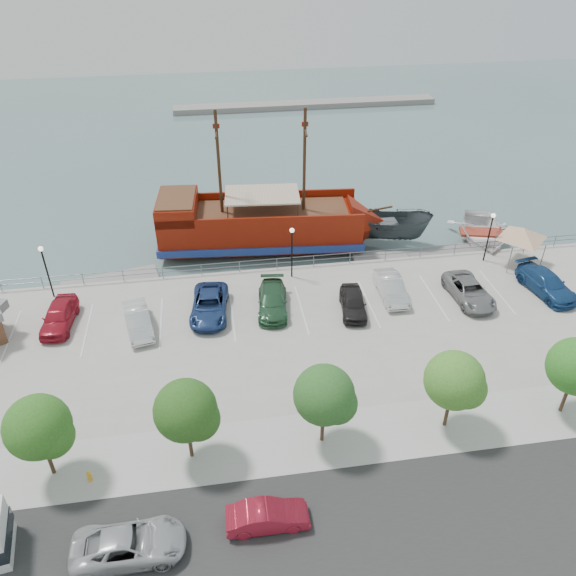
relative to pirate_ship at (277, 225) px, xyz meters
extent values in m
plane|color=#4C6563|center=(0.22, -13.19, -2.14)|extent=(160.00, 160.00, 0.00)
cube|color=#2A2A2A|center=(0.22, -29.19, -1.13)|extent=(100.00, 8.00, 0.04)
cube|color=#A8A7A4|center=(0.22, -23.19, -1.13)|extent=(100.00, 4.00, 0.05)
cylinder|color=slate|center=(0.22, -5.39, -0.19)|extent=(50.00, 0.06, 0.06)
cylinder|color=slate|center=(0.22, -5.39, -0.59)|extent=(50.00, 0.06, 0.06)
cube|color=gray|center=(10.22, 41.81, -1.74)|extent=(40.00, 3.00, 0.80)
cube|color=maroon|center=(-1.46, 0.12, -0.10)|extent=(17.58, 6.79, 2.79)
cube|color=navy|center=(-1.46, 0.12, -1.01)|extent=(17.93, 7.14, 0.64)
cone|color=maroon|center=(7.96, -0.67, -0.10)|extent=(3.86, 5.43, 5.16)
cube|color=maroon|center=(-8.42, 0.71, 2.05)|extent=(3.66, 5.62, 1.50)
cube|color=brown|center=(-8.42, 0.71, 2.86)|extent=(3.41, 5.18, 0.13)
cube|color=brown|center=(-0.92, 0.08, 1.35)|extent=(14.32, 5.88, 0.16)
cube|color=maroon|center=(-1.24, 2.69, 1.67)|extent=(17.15, 1.65, 0.75)
cube|color=maroon|center=(-1.67, -2.45, 1.67)|extent=(17.15, 1.65, 0.75)
cylinder|color=#382111|center=(2.29, -0.19, 5.70)|extent=(0.28, 0.28, 8.81)
cylinder|color=#382111|center=(-4.67, 0.39, 5.70)|extent=(0.28, 0.28, 8.81)
cylinder|color=#382111|center=(2.29, -0.19, 8.39)|extent=(0.42, 3.23, 0.15)
cylinder|color=#382111|center=(-4.67, 0.39, 8.39)|extent=(0.42, 3.23, 0.15)
cube|color=beige|center=(-1.24, 0.10, 2.91)|extent=(6.55, 4.59, 0.13)
cylinder|color=#382111|center=(8.71, -0.73, 1.19)|extent=(2.68, 0.40, 0.64)
imported|color=#394246|center=(9.59, -1.00, -0.63)|extent=(8.37, 5.37, 3.03)
imported|color=white|center=(18.22, -2.30, -1.32)|extent=(7.51, 9.12, 1.64)
cube|color=gray|center=(-14.10, -3.99, -1.93)|extent=(7.75, 3.69, 0.43)
cube|color=gray|center=(9.33, -3.99, -1.95)|extent=(6.72, 2.63, 0.37)
cube|color=slate|center=(14.77, -3.99, -1.92)|extent=(8.08, 3.39, 0.45)
cylinder|color=slate|center=(17.30, -6.01, 0.01)|extent=(0.08, 0.08, 2.31)
cylinder|color=slate|center=(20.03, -6.10, 0.01)|extent=(0.08, 0.08, 2.31)
cylinder|color=slate|center=(17.22, -8.73, 0.01)|extent=(0.08, 0.08, 2.31)
cylinder|color=slate|center=(19.94, -8.82, 0.01)|extent=(0.08, 0.08, 2.31)
pyramid|color=beige|center=(18.62, -7.41, 2.06)|extent=(4.55, 4.55, 0.94)
imported|color=#AEB0B2|center=(-10.53, -28.25, -0.45)|extent=(5.02, 2.37, 1.39)
imported|color=maroon|center=(-4.31, -27.77, -0.50)|extent=(3.89, 1.40, 1.28)
cylinder|color=gold|center=(-12.85, -23.99, -0.86)|extent=(0.22, 0.22, 0.56)
sphere|color=gold|center=(-12.85, -23.99, -0.57)|extent=(0.24, 0.24, 0.24)
cylinder|color=black|center=(-17.78, -6.69, 0.86)|extent=(0.12, 0.12, 4.00)
sphere|color=#FFF2CC|center=(-17.78, -6.69, 2.96)|extent=(0.36, 0.36, 0.36)
cylinder|color=black|center=(0.22, -6.69, 0.86)|extent=(0.12, 0.12, 4.00)
sphere|color=#FFF2CC|center=(0.22, -6.69, 2.96)|extent=(0.36, 0.36, 0.36)
cylinder|color=black|center=(16.22, -6.69, 0.86)|extent=(0.12, 0.12, 4.00)
sphere|color=#FFF2CC|center=(16.22, -6.69, 2.96)|extent=(0.36, 0.36, 0.36)
cylinder|color=#473321|center=(-14.78, -23.19, -0.04)|extent=(0.20, 0.20, 2.20)
sphere|color=#2A5A1B|center=(-14.78, -23.19, 2.26)|extent=(3.20, 3.20, 3.20)
sphere|color=#2A5A1B|center=(-14.18, -23.49, 1.86)|extent=(2.20, 2.20, 2.20)
cylinder|color=#473321|center=(-7.78, -23.19, -0.04)|extent=(0.20, 0.20, 2.20)
sphere|color=#264E18|center=(-7.78, -23.19, 2.26)|extent=(3.20, 3.20, 3.20)
sphere|color=#264E18|center=(-7.18, -23.49, 1.86)|extent=(2.20, 2.20, 2.20)
cylinder|color=#473321|center=(-0.78, -23.19, -0.04)|extent=(0.20, 0.20, 2.20)
sphere|color=#275420|center=(-0.78, -23.19, 2.26)|extent=(3.20, 3.20, 3.20)
sphere|color=#275420|center=(-0.18, -23.49, 1.86)|extent=(2.20, 2.20, 2.20)
cylinder|color=#473321|center=(6.22, -23.19, -0.04)|extent=(0.20, 0.20, 2.20)
sphere|color=#3E7225|center=(6.22, -23.19, 2.26)|extent=(3.20, 3.20, 3.20)
sphere|color=#3E7225|center=(6.82, -23.49, 1.86)|extent=(2.20, 2.20, 2.20)
cylinder|color=#473321|center=(13.22, -23.19, -0.04)|extent=(0.20, 0.20, 2.20)
imported|color=#A61829|center=(-16.61, -10.39, -0.35)|extent=(2.25, 4.78, 1.58)
imported|color=silver|center=(-11.21, -11.71, -0.39)|extent=(2.49, 4.78, 1.50)
imported|color=navy|center=(-6.33, -10.65, -0.39)|extent=(3.05, 5.62, 1.50)
imported|color=#2B5A38|center=(-1.84, -10.78, -0.41)|extent=(2.67, 5.28, 1.47)
imported|color=black|center=(3.81, -11.89, -0.41)|extent=(2.29, 4.48, 1.46)
imported|color=silver|center=(7.06, -10.49, -0.38)|extent=(1.68, 4.62, 1.51)
imported|color=gray|center=(12.63, -11.74, -0.42)|extent=(2.63, 5.27, 1.43)
imported|color=navy|center=(18.71, -11.76, -0.36)|extent=(3.07, 5.66, 1.56)
camera|label=1|loc=(-5.77, -43.36, 22.76)|focal=35.00mm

